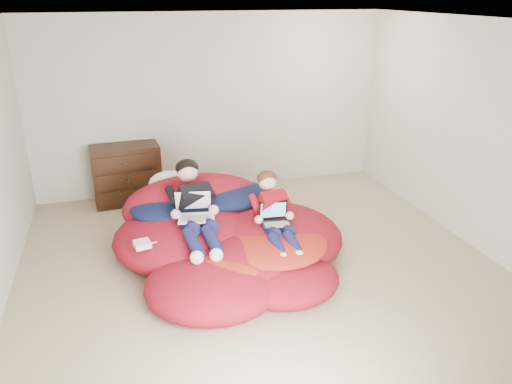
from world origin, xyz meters
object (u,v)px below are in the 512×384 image
at_px(older_boy, 193,203).
at_px(laptop_black, 275,218).
at_px(dresser, 127,174).
at_px(laptop_white, 195,210).
at_px(younger_boy, 273,210).
at_px(beanbag_pile, 227,240).

xyz_separation_m(older_boy, laptop_black, (0.79, -0.35, -0.12)).
relative_size(dresser, laptop_white, 2.13).
relative_size(younger_boy, laptop_white, 2.18).
xyz_separation_m(dresser, older_boy, (0.62, -1.87, 0.27)).
distance_m(older_boy, laptop_black, 0.87).
bearing_deg(dresser, older_boy, -71.52).
distance_m(older_boy, laptop_white, 0.10).
xyz_separation_m(dresser, beanbag_pile, (0.96, -1.98, -0.16)).
bearing_deg(laptop_black, beanbag_pile, 152.32).
distance_m(beanbag_pile, laptop_white, 0.51).
relative_size(older_boy, laptop_white, 2.79).
height_order(beanbag_pile, older_boy, older_boy).
relative_size(beanbag_pile, laptop_black, 7.84).
distance_m(older_boy, younger_boy, 0.85).
bearing_deg(beanbag_pile, dresser, 115.82).
bearing_deg(dresser, laptop_black, -57.41).
xyz_separation_m(older_boy, laptop_white, (-0.00, -0.10, -0.04)).
distance_m(younger_boy, laptop_white, 0.82).
relative_size(dresser, beanbag_pile, 0.37).
bearing_deg(laptop_white, younger_boy, -13.93).
distance_m(dresser, older_boy, 1.99).
distance_m(dresser, beanbag_pile, 2.20).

